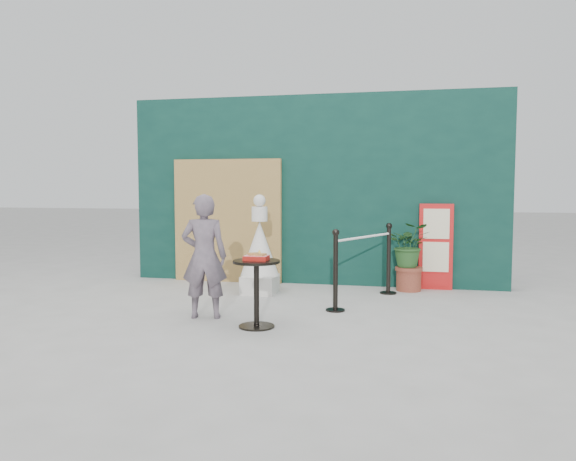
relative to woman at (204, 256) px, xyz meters
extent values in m
plane|color=#ADAAA5|center=(0.85, -0.46, -0.74)|extent=(60.00, 60.00, 0.00)
cube|color=#092B25|center=(0.85, 2.69, 0.76)|extent=(6.00, 0.30, 3.00)
cube|color=tan|center=(-0.55, 2.48, 0.26)|extent=(1.80, 0.08, 2.00)
imported|color=slate|center=(0.00, 0.00, 0.00)|extent=(0.60, 0.46, 1.47)
cube|color=red|center=(2.75, 2.50, -0.09)|extent=(0.50, 0.06, 1.30)
cube|color=beige|center=(2.75, 2.47, 0.26)|extent=(0.38, 0.02, 0.45)
cube|color=beige|center=(2.75, 2.47, -0.24)|extent=(0.38, 0.02, 0.45)
cube|color=red|center=(2.75, 2.47, -0.59)|extent=(0.38, 0.02, 0.18)
cube|color=silver|center=(0.23, 1.61, -0.60)|extent=(0.48, 0.48, 0.26)
cone|color=white|center=(0.23, 1.61, -0.08)|extent=(0.56, 0.56, 0.79)
cylinder|color=white|center=(0.23, 1.61, 0.43)|extent=(0.23, 0.23, 0.21)
sphere|color=silver|center=(0.23, 1.61, 0.62)|extent=(0.18, 0.18, 0.18)
cylinder|color=black|center=(0.73, -0.30, -0.73)|extent=(0.40, 0.40, 0.02)
cylinder|color=black|center=(0.73, -0.30, -0.38)|extent=(0.06, 0.06, 0.72)
cylinder|color=black|center=(0.73, -0.30, 0.00)|extent=(0.52, 0.52, 0.03)
cube|color=red|center=(0.73, -0.30, 0.04)|extent=(0.26, 0.19, 0.05)
cube|color=red|center=(0.73, -0.30, 0.07)|extent=(0.24, 0.17, 0.00)
cube|color=#CB8F4A|center=(0.69, -0.29, 0.08)|extent=(0.15, 0.14, 0.02)
cube|color=#D5984E|center=(0.78, -0.32, 0.08)|extent=(0.13, 0.13, 0.02)
cone|color=yellow|center=(0.75, -0.25, 0.10)|extent=(0.06, 0.06, 0.06)
cylinder|color=brown|center=(2.36, 2.30, -0.58)|extent=(0.37, 0.37, 0.31)
cylinder|color=brown|center=(2.36, 2.30, -0.41)|extent=(0.41, 0.41, 0.05)
imported|color=#244E21|center=(2.36, 2.30, -0.04)|extent=(0.60, 0.52, 0.67)
cylinder|color=black|center=(1.47, 0.70, -0.73)|extent=(0.24, 0.24, 0.02)
cylinder|color=black|center=(1.47, 0.70, -0.26)|extent=(0.06, 0.06, 0.96)
sphere|color=black|center=(1.47, 0.70, 0.25)|extent=(0.09, 0.09, 0.09)
cylinder|color=black|center=(2.07, 2.00, -0.73)|extent=(0.24, 0.24, 0.02)
cylinder|color=black|center=(2.07, 2.00, -0.26)|extent=(0.06, 0.06, 0.96)
sphere|color=black|center=(2.07, 2.00, 0.25)|extent=(0.09, 0.09, 0.09)
cylinder|color=white|center=(1.77, 1.35, 0.14)|extent=(0.63, 1.31, 0.03)
camera|label=1|loc=(2.39, -6.21, 0.83)|focal=35.00mm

